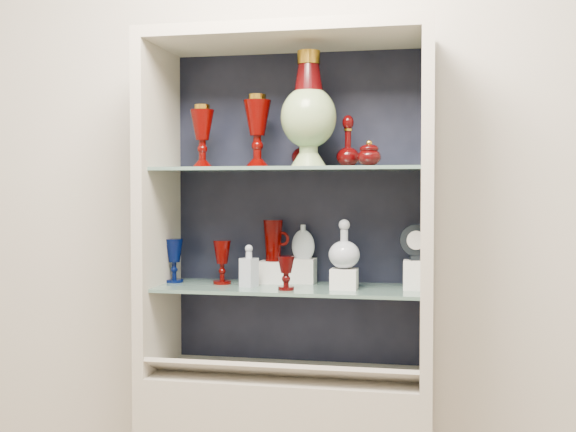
% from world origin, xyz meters
% --- Properties ---
extents(wall_back, '(3.50, 0.02, 2.80)m').
position_xyz_m(wall_back, '(0.00, 1.75, 1.40)').
color(wall_back, beige).
rests_on(wall_back, ground).
extents(cabinet_back_panel, '(0.98, 0.02, 1.15)m').
position_xyz_m(cabinet_back_panel, '(0.00, 1.72, 1.32)').
color(cabinet_back_panel, black).
rests_on(cabinet_back_panel, cabinet_base).
extents(cabinet_side_left, '(0.04, 0.40, 1.15)m').
position_xyz_m(cabinet_side_left, '(-0.48, 1.53, 1.32)').
color(cabinet_side_left, beige).
rests_on(cabinet_side_left, cabinet_base).
extents(cabinet_side_right, '(0.04, 0.40, 1.15)m').
position_xyz_m(cabinet_side_right, '(0.48, 1.53, 1.32)').
color(cabinet_side_right, beige).
rests_on(cabinet_side_right, cabinet_base).
extents(cabinet_top_cap, '(1.00, 0.40, 0.04)m').
position_xyz_m(cabinet_top_cap, '(0.00, 1.53, 1.92)').
color(cabinet_top_cap, beige).
rests_on(cabinet_top_cap, cabinet_side_left).
extents(shelf_lower, '(0.92, 0.34, 0.01)m').
position_xyz_m(shelf_lower, '(0.00, 1.55, 1.04)').
color(shelf_lower, slate).
rests_on(shelf_lower, cabinet_side_left).
extents(shelf_upper, '(0.92, 0.34, 0.01)m').
position_xyz_m(shelf_upper, '(0.00, 1.55, 1.46)').
color(shelf_upper, slate).
rests_on(shelf_upper, cabinet_side_left).
extents(label_ledge, '(0.92, 0.17, 0.09)m').
position_xyz_m(label_ledge, '(0.00, 1.42, 0.78)').
color(label_ledge, beige).
rests_on(label_ledge, cabinet_base).
extents(label_card_0, '(0.10, 0.06, 0.03)m').
position_xyz_m(label_card_0, '(0.07, 1.42, 0.80)').
color(label_card_0, white).
rests_on(label_card_0, label_ledge).
extents(label_card_1, '(0.10, 0.06, 0.03)m').
position_xyz_m(label_card_1, '(0.29, 1.42, 0.80)').
color(label_card_1, white).
rests_on(label_card_1, label_ledge).
extents(label_card_2, '(0.10, 0.06, 0.03)m').
position_xyz_m(label_card_2, '(-0.25, 1.42, 0.80)').
color(label_card_2, white).
rests_on(label_card_2, label_ledge).
extents(label_card_3, '(0.10, 0.06, 0.03)m').
position_xyz_m(label_card_3, '(0.35, 1.42, 0.80)').
color(label_card_3, white).
rests_on(label_card_3, label_ledge).
extents(pedestal_lamp_left, '(0.10, 0.10, 0.23)m').
position_xyz_m(pedestal_lamp_left, '(-0.32, 1.55, 1.58)').
color(pedestal_lamp_left, '#4C0200').
rests_on(pedestal_lamp_left, shelf_upper).
extents(pedestal_lamp_right, '(0.13, 0.13, 0.26)m').
position_xyz_m(pedestal_lamp_right, '(-0.12, 1.55, 1.60)').
color(pedestal_lamp_right, '#4C0200').
rests_on(pedestal_lamp_right, shelf_upper).
extents(enamel_urn, '(0.24, 0.24, 0.39)m').
position_xyz_m(enamel_urn, '(0.08, 1.49, 1.67)').
color(enamel_urn, '#084422').
rests_on(enamel_urn, shelf_upper).
extents(ruby_decanter_a, '(0.11, 0.11, 0.24)m').
position_xyz_m(ruby_decanter_a, '(0.04, 1.63, 1.59)').
color(ruby_decanter_a, '#3C0303').
rests_on(ruby_decanter_a, shelf_upper).
extents(ruby_decanter_b, '(0.08, 0.08, 0.19)m').
position_xyz_m(ruby_decanter_b, '(0.21, 1.55, 1.56)').
color(ruby_decanter_b, '#3C0303').
rests_on(ruby_decanter_b, shelf_upper).
extents(lidded_bowl, '(0.08, 0.08, 0.09)m').
position_xyz_m(lidded_bowl, '(0.29, 1.47, 1.51)').
color(lidded_bowl, '#3C0303').
rests_on(lidded_bowl, shelf_upper).
extents(cobalt_goblet, '(0.09, 0.09, 0.16)m').
position_xyz_m(cobalt_goblet, '(-0.44, 1.58, 1.13)').
color(cobalt_goblet, '#010A39').
rests_on(cobalt_goblet, shelf_lower).
extents(ruby_goblet_tall, '(0.07, 0.07, 0.16)m').
position_xyz_m(ruby_goblet_tall, '(-0.25, 1.57, 1.13)').
color(ruby_goblet_tall, '#4C0200').
rests_on(ruby_goblet_tall, shelf_lower).
extents(ruby_goblet_small, '(0.07, 0.07, 0.12)m').
position_xyz_m(ruby_goblet_small, '(0.01, 1.46, 1.11)').
color(ruby_goblet_small, '#3C0303').
rests_on(ruby_goblet_small, shelf_lower).
extents(riser_ruby_pitcher, '(0.10, 0.10, 0.08)m').
position_xyz_m(riser_ruby_pitcher, '(-0.08, 1.63, 1.09)').
color(riser_ruby_pitcher, silver).
rests_on(riser_ruby_pitcher, shelf_lower).
extents(ruby_pitcher, '(0.12, 0.09, 0.15)m').
position_xyz_m(ruby_pitcher, '(-0.08, 1.63, 1.21)').
color(ruby_pitcher, '#4C0200').
rests_on(ruby_pitcher, riser_ruby_pitcher).
extents(clear_square_bottle, '(0.07, 0.07, 0.15)m').
position_xyz_m(clear_square_bottle, '(-0.14, 1.52, 1.12)').
color(clear_square_bottle, '#A5AFBE').
rests_on(clear_square_bottle, shelf_lower).
extents(riser_flat_flask, '(0.09, 0.09, 0.09)m').
position_xyz_m(riser_flat_flask, '(0.03, 1.66, 1.09)').
color(riser_flat_flask, silver).
rests_on(riser_flat_flask, shelf_lower).
extents(flat_flask, '(0.10, 0.06, 0.13)m').
position_xyz_m(flat_flask, '(0.03, 1.66, 1.20)').
color(flat_flask, silver).
rests_on(flat_flask, riser_flat_flask).
extents(riser_clear_round_decanter, '(0.09, 0.09, 0.07)m').
position_xyz_m(riser_clear_round_decanter, '(0.20, 1.52, 1.08)').
color(riser_clear_round_decanter, silver).
rests_on(riser_clear_round_decanter, shelf_lower).
extents(clear_round_decanter, '(0.13, 0.13, 0.16)m').
position_xyz_m(clear_round_decanter, '(0.20, 1.52, 1.20)').
color(clear_round_decanter, '#A5AFBE').
rests_on(clear_round_decanter, riser_clear_round_decanter).
extents(riser_cameo_medallion, '(0.08, 0.08, 0.10)m').
position_xyz_m(riser_cameo_medallion, '(0.44, 1.56, 1.10)').
color(riser_cameo_medallion, silver).
rests_on(riser_cameo_medallion, shelf_lower).
extents(cameo_medallion, '(0.11, 0.07, 0.13)m').
position_xyz_m(cameo_medallion, '(0.44, 1.56, 1.21)').
color(cameo_medallion, black).
rests_on(cameo_medallion, riser_cameo_medallion).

